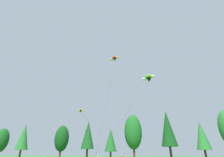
# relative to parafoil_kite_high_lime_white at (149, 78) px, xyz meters

# --- Properties ---
(treeline_tree_a) EXTENTS (4.44, 4.44, 9.77)m
(treeline_tree_a) POSITION_rel_parafoil_kite_high_lime_white_xyz_m (-49.68, 14.46, -13.40)
(treeline_tree_a) COLOR #472D19
(treeline_tree_a) RESTS_ON ground_plane
(treeline_tree_b) EXTENTS (4.04, 4.04, 11.09)m
(treeline_tree_b) POSITION_rel_parafoil_kite_high_lime_white_xyz_m (-41.96, 14.75, -12.37)
(treeline_tree_b) COLOR #472D19
(treeline_tree_b) RESTS_ON ground_plane
(treeline_tree_c) EXTENTS (4.66, 4.66, 10.60)m
(treeline_tree_c) POSITION_rel_parafoil_kite_high_lime_white_xyz_m (-29.10, 16.74, -12.90)
(treeline_tree_c) COLOR #472D19
(treeline_tree_c) RESTS_ON ground_plane
(treeline_tree_d) EXTENTS (4.21, 4.21, 11.87)m
(treeline_tree_d) POSITION_rel_parafoil_kite_high_lime_white_xyz_m (-19.79, 15.97, -11.88)
(treeline_tree_d) COLOR #472D19
(treeline_tree_d) RESTS_ON ground_plane
(treeline_tree_e) EXTENTS (3.57, 3.57, 8.96)m
(treeline_tree_e) POSITION_rel_parafoil_kite_high_lime_white_xyz_m (-11.88, 13.62, -13.70)
(treeline_tree_e) COLOR #472D19
(treeline_tree_e) RESTS_ON ground_plane
(treeline_tree_f) EXTENTS (5.37, 5.37, 13.21)m
(treeline_tree_f) POSITION_rel_parafoil_kite_high_lime_white_xyz_m (-4.98, 14.69, -11.32)
(treeline_tree_f) COLOR #472D19
(treeline_tree_f) RESTS_ON ground_plane
(treeline_tree_g) EXTENTS (4.72, 4.72, 14.18)m
(treeline_tree_g) POSITION_rel_parafoil_kite_high_lime_white_xyz_m (5.53, 14.91, -10.43)
(treeline_tree_g) COLOR #472D19
(treeline_tree_g) RESTS_ON ground_plane
(treeline_tree_h) EXTENTS (3.94, 3.94, 10.65)m
(treeline_tree_h) POSITION_rel_parafoil_kite_high_lime_white_xyz_m (14.65, 14.26, -12.65)
(treeline_tree_h) COLOR #472D19
(treeline_tree_h) RESTS_ON ground_plane
(parafoil_kite_high_lime_white) EXTENTS (11.81, 14.69, 18.64)m
(parafoil_kite_high_lime_white) POSITION_rel_parafoil_kite_high_lime_white_xyz_m (0.00, 0.00, 0.00)
(parafoil_kite_high_lime_white) COLOR #93D633
(parafoil_kite_mid_orange) EXTENTS (15.19, 17.75, 13.12)m
(parafoil_kite_mid_orange) POSITION_rel_parafoil_kite_high_lime_white_xyz_m (-21.14, 10.79, -5.17)
(parafoil_kite_mid_orange) COLOR orange
(parafoil_kite_far_red_yellow) EXTENTS (2.76, 10.81, 23.02)m
(parafoil_kite_far_red_yellow) POSITION_rel_parafoil_kite_high_lime_white_xyz_m (-8.32, -3.09, 4.65)
(parafoil_kite_far_red_yellow) COLOR red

